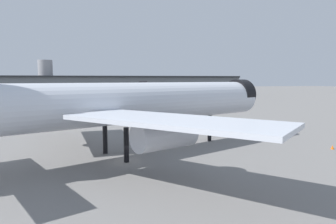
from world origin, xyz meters
The scene contains 5 objects.
ground centered at (0.00, 0.00, 0.00)m, with size 900.00×900.00×0.00m, color slate.
airliner_near_gate centered at (1.18, 3.82, 8.30)m, with size 62.51×55.69×18.82m.
airliner_far_taxiway centered at (41.83, 108.30, 5.07)m, with size 38.83×34.75×11.50m.
terminal_building centered at (21.53, 191.00, 7.73)m, with size 192.97×45.35×26.27m.
traffic_cone_near_nose centered at (36.08, -2.46, 0.35)m, with size 0.56×0.56×0.70m, color #F2600C.
Camera 1 is at (-7.09, -44.36, 12.13)m, focal length 32.74 mm.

